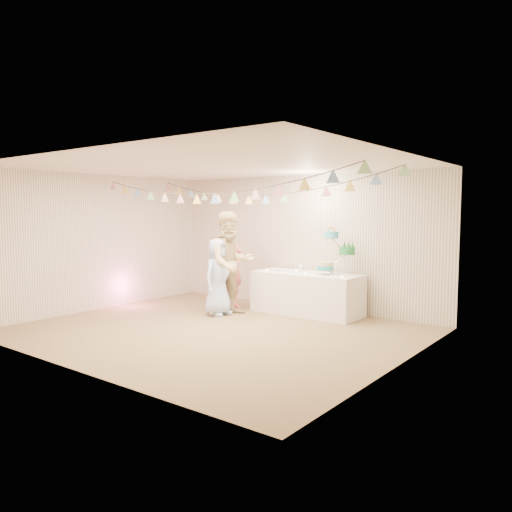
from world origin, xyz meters
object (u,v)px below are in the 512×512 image
Objects in this scene: table at (307,293)px; person_adult_b at (231,263)px; person_adult_a at (231,267)px; cake_stand at (335,253)px; person_child at (219,277)px.

person_adult_b is (-1.07, -0.90, 0.57)m from table.
table is 1.57m from person_adult_a.
cake_stand is at bearing 5.19° from table.
person_adult_b is 1.34× the size of person_child.
person_child is (-1.78, -1.11, -0.45)m from cake_stand.
cake_stand reaches higher than person_child.
person_adult_a is 1.16× the size of person_child.
person_adult_a is 0.86× the size of person_adult_b.
person_adult_a is at bearing -164.64° from cake_stand.
person_adult_a reaches higher than table.
person_adult_a is 0.61m from person_child.
person_adult_b is at bearing -130.13° from person_adult_a.
cake_stand is at bearing -57.10° from person_child.
person_child is at bearing -151.74° from person_adult_a.
table is 1.51m from person_adult_b.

